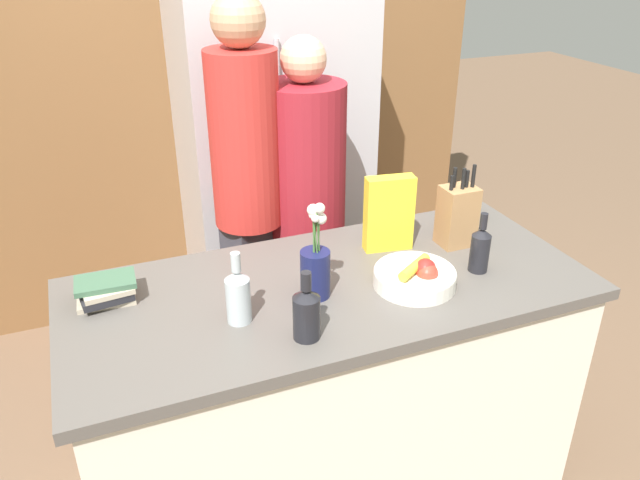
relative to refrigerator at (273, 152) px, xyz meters
The scene contains 15 objects.
ground_plane 1.57m from the refrigerator, 99.39° to the right, with size 14.00×14.00×0.00m, color brown.
kitchen_island 1.35m from the refrigerator, 99.39° to the right, with size 1.75×0.77×0.90m.
back_wall_wood 0.55m from the refrigerator, 119.65° to the left, with size 2.95×0.12×2.60m.
refrigerator is the anchor object (origin of this frame).
fruit_bowl 1.35m from the refrigerator, 87.76° to the right, with size 0.27×0.27×0.10m.
knife_block 1.19m from the refrigerator, 73.43° to the right, with size 0.12×0.11×0.31m.
flower_vase 1.31m from the refrigerator, 102.20° to the right, with size 0.10×0.10×0.33m.
cereal_box 1.09m from the refrigerator, 85.30° to the right, with size 0.18×0.09×0.28m.
coffee_mug 1.08m from the refrigerator, 60.63° to the right, with size 0.09×0.12×0.10m.
book_stack 1.40m from the refrigerator, 130.22° to the right, with size 0.19×0.15×0.08m.
bottle_oil 1.53m from the refrigerator, 104.52° to the right, with size 0.08×0.08×0.22m.
bottle_vinegar 1.44m from the refrigerator, 112.20° to the right, with size 0.07×0.07×0.23m.
bottle_wine 1.38m from the refrigerator, 77.28° to the right, with size 0.07×0.07×0.22m.
person_at_sink 0.64m from the refrigerator, 117.51° to the right, with size 0.28×0.28×1.76m.
person_in_blue 0.55m from the refrigerator, 93.77° to the right, with size 0.35×0.35×1.59m.
Camera 1 is at (-0.70, -1.64, 1.98)m, focal length 35.00 mm.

